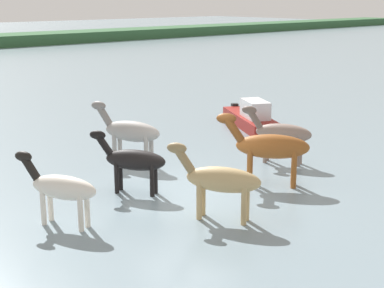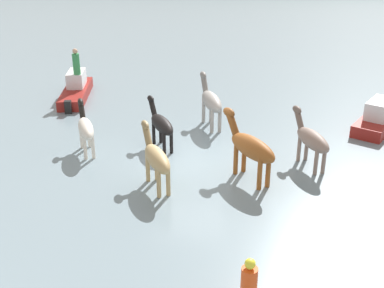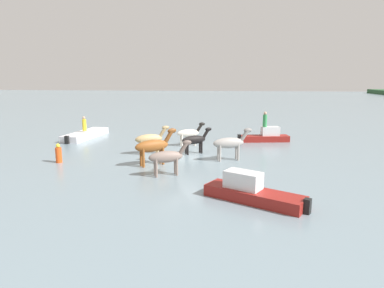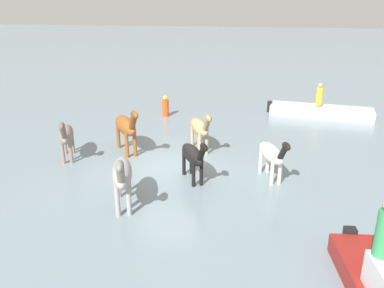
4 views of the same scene
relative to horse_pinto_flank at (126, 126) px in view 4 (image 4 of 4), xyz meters
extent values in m
plane|color=gray|center=(-2.04, 1.14, -1.12)|extent=(211.58, 211.58, 0.00)
ellipsoid|color=brown|center=(0.06, -0.07, 0.01)|extent=(1.75, 1.97, 0.69)
cylinder|color=brown|center=(-0.45, 0.30, -0.56)|extent=(0.15, 0.15, 1.13)
cylinder|color=brown|center=(-0.20, 0.51, -0.56)|extent=(0.15, 0.15, 1.13)
cylinder|color=brown|center=(0.31, -0.66, -0.56)|extent=(0.15, 0.15, 1.13)
cylinder|color=brown|center=(0.57, -0.45, -0.56)|extent=(0.15, 0.15, 1.13)
cylinder|color=brown|center=(-0.62, 0.77, 0.46)|extent=(0.58, 0.64, 0.75)
ellipsoid|color=brown|center=(-0.76, 0.94, 0.76)|extent=(0.54, 0.58, 0.30)
ellipsoid|color=tan|center=(-2.79, -0.96, -0.12)|extent=(1.35, 1.85, 0.61)
cylinder|color=tan|center=(-3.18, -0.56, -0.62)|extent=(0.13, 0.13, 1.00)
cylinder|color=tan|center=(-2.92, -0.41, -0.62)|extent=(0.13, 0.13, 1.00)
cylinder|color=tan|center=(-2.65, -1.51, -0.62)|extent=(0.13, 0.13, 1.00)
cylinder|color=tan|center=(-2.39, -1.36, -0.62)|extent=(0.13, 0.13, 1.00)
cylinder|color=olive|center=(-3.26, -0.12, 0.28)|extent=(0.46, 0.59, 0.67)
ellipsoid|color=olive|center=(-3.35, 0.05, 0.55)|extent=(0.43, 0.54, 0.27)
ellipsoid|color=black|center=(-3.17, 1.96, -0.19)|extent=(1.32, 1.69, 0.57)
cylinder|color=black|center=(-3.56, 2.31, -0.66)|extent=(0.12, 0.12, 0.93)
cylinder|color=black|center=(-3.33, 2.46, -0.66)|extent=(0.12, 0.12, 0.93)
cylinder|color=black|center=(-3.02, 1.46, -0.66)|extent=(0.12, 0.12, 0.93)
cylinder|color=black|center=(-2.79, 1.60, -0.66)|extent=(0.12, 0.12, 0.93)
cylinder|color=black|center=(-3.65, 2.71, 0.18)|extent=(0.44, 0.54, 0.62)
ellipsoid|color=black|center=(-3.75, 2.86, 0.43)|extent=(0.41, 0.49, 0.25)
ellipsoid|color=#9E9993|center=(-1.60, 4.23, -0.05)|extent=(1.26, 2.02, 0.66)
cylinder|color=#9E9993|center=(-1.96, 4.71, -0.58)|extent=(0.14, 0.14, 1.08)
cylinder|color=#9E9993|center=(-1.67, 4.83, -0.58)|extent=(0.14, 0.14, 1.08)
cylinder|color=#9E9993|center=(-1.53, 3.63, -0.58)|extent=(0.14, 0.14, 1.08)
cylinder|color=#9E9993|center=(-1.24, 3.74, -0.58)|extent=(0.14, 0.14, 1.08)
cylinder|color=slate|center=(-1.99, 5.19, 0.38)|extent=(0.43, 0.64, 0.72)
ellipsoid|color=slate|center=(-2.06, 5.38, 0.67)|extent=(0.41, 0.58, 0.29)
ellipsoid|color=silver|center=(-5.75, 1.24, -0.19)|extent=(1.18, 1.74, 0.57)
cylinder|color=silver|center=(-6.09, 1.64, -0.65)|extent=(0.12, 0.12, 0.94)
cylinder|color=silver|center=(-5.84, 1.76, -0.65)|extent=(0.12, 0.12, 0.94)
cylinder|color=silver|center=(-5.65, 0.72, -0.65)|extent=(0.12, 0.12, 0.94)
cylinder|color=silver|center=(-5.41, 0.84, -0.65)|extent=(0.12, 0.12, 0.94)
cylinder|color=black|center=(-6.14, 2.05, 0.18)|extent=(0.40, 0.55, 0.62)
ellipsoid|color=black|center=(-6.21, 2.21, 0.44)|extent=(0.38, 0.50, 0.25)
ellipsoid|color=gray|center=(2.02, 1.11, -0.13)|extent=(1.26, 1.84, 0.60)
cylinder|color=gray|center=(1.65, 1.53, -0.63)|extent=(0.13, 0.13, 0.99)
cylinder|color=gray|center=(1.91, 1.65, -0.63)|extent=(0.13, 0.13, 0.99)
cylinder|color=gray|center=(2.13, 0.56, -0.63)|extent=(0.13, 0.13, 0.99)
cylinder|color=gray|center=(2.39, 0.69, -0.63)|extent=(0.13, 0.13, 0.99)
cylinder|color=#63544C|center=(1.60, 1.96, 0.26)|extent=(0.43, 0.58, 0.66)
ellipsoid|color=#63544C|center=(1.52, 2.13, 0.53)|extent=(0.40, 0.53, 0.26)
cube|color=black|center=(-7.83, 5.00, -0.89)|extent=(0.32, 0.28, 0.66)
cube|color=silver|center=(-8.11, -7.67, -0.94)|extent=(5.45, 2.00, 0.66)
cube|color=black|center=(-5.36, -7.94, -0.87)|extent=(0.27, 0.30, 0.71)
cylinder|color=#338C4C|center=(-8.01, 6.94, 0.52)|extent=(0.32, 0.32, 0.95)
cylinder|color=yellow|center=(-7.95, -7.67, -0.04)|extent=(0.32, 0.32, 0.95)
sphere|color=tan|center=(-7.95, -7.67, 0.56)|extent=(0.24, 0.24, 0.24)
cylinder|color=#E54C19|center=(0.10, -5.69, -0.67)|extent=(0.36, 0.36, 0.90)
sphere|color=yellow|center=(0.10, -5.69, -0.10)|extent=(0.24, 0.24, 0.24)
camera|label=1|loc=(-11.82, -9.80, 4.04)|focal=52.84mm
camera|label=2|loc=(-0.05, -14.22, 6.45)|focal=46.51mm
camera|label=3|loc=(18.44, 4.39, 3.83)|focal=31.66mm
camera|label=4|loc=(-5.93, 13.84, 4.52)|focal=36.29mm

